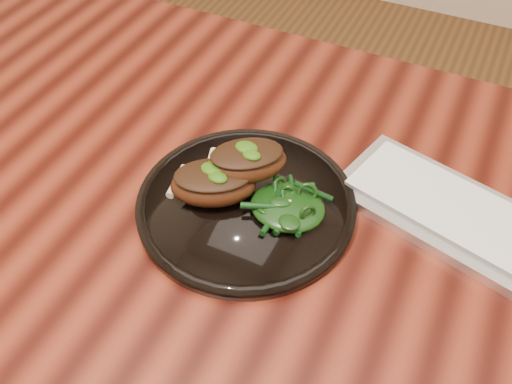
# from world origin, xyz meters

# --- Properties ---
(desk) EXTENTS (1.60, 0.80, 0.75)m
(desk) POSITION_xyz_m (0.00, 0.00, 0.67)
(desk) COLOR black
(desk) RESTS_ON ground
(plate) EXTENTS (0.28, 0.28, 0.02)m
(plate) POSITION_xyz_m (-0.04, -0.02, 0.76)
(plate) COLOR black
(plate) RESTS_ON desk
(lamb_chop_front) EXTENTS (0.13, 0.11, 0.05)m
(lamb_chop_front) POSITION_xyz_m (-0.08, -0.03, 0.79)
(lamb_chop_front) COLOR #3E1B0B
(lamb_chop_front) RESTS_ON plate
(lamb_chop_back) EXTENTS (0.12, 0.11, 0.05)m
(lamb_chop_back) POSITION_xyz_m (-0.06, 0.01, 0.81)
(lamb_chop_back) COLOR #3E1B0B
(lamb_chop_back) RESTS_ON plate
(herb_smear) EXTENTS (0.08, 0.05, 0.00)m
(herb_smear) POSITION_xyz_m (-0.08, 0.04, 0.77)
(herb_smear) COLOR #1B4507
(herb_smear) RESTS_ON plate
(greens_heap) EXTENTS (0.10, 0.09, 0.04)m
(greens_heap) POSITION_xyz_m (0.01, -0.01, 0.78)
(greens_heap) COLOR black
(greens_heap) RESTS_ON plate
(keyboard) EXTENTS (0.47, 0.25, 0.02)m
(keyboard) POSITION_xyz_m (0.28, 0.06, 0.76)
(keyboard) COLOR silver
(keyboard) RESTS_ON desk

